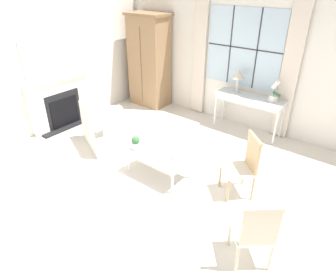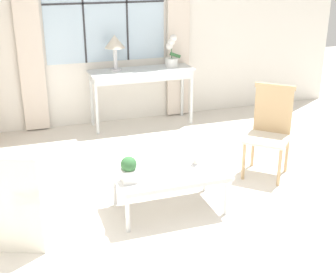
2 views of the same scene
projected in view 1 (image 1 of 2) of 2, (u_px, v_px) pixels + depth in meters
name	position (u px, v px, depth m)	size (l,w,h in m)	color
ground_plane	(149.00, 184.00, 4.87)	(14.00, 14.00, 0.00)	silver
wall_back_windowed	(243.00, 61.00, 6.26)	(7.20, 0.14, 2.80)	silver
wall_left	(57.00, 61.00, 6.25)	(0.06, 7.20, 2.80)	silver
fireplace	(60.00, 98.00, 6.42)	(0.34, 1.46, 1.96)	black
armoire	(149.00, 61.00, 7.38)	(1.00, 0.67, 2.22)	#93704C
console_table	(250.00, 101.00, 6.17)	(1.43, 0.45, 0.79)	silver
table_lamp	(238.00, 75.00, 6.17)	(0.27, 0.27, 0.48)	silver
potted_orchid	(274.00, 92.00, 5.82)	(0.22, 0.17, 0.44)	white
armchair_upholstered	(108.00, 131.00, 5.87)	(1.21, 1.13, 0.83)	silver
side_chair_wooden	(245.00, 163.00, 4.42)	(0.62, 0.62, 0.98)	beige
accent_chair_wooden	(256.00, 231.00, 3.27)	(0.62, 0.62, 0.94)	white
coffee_table	(159.00, 156.00, 4.91)	(1.04, 0.60, 0.41)	silver
potted_plant_small	(136.00, 143.00, 4.98)	(0.14, 0.14, 0.24)	white
pillar_candle	(174.00, 156.00, 4.73)	(0.09, 0.09, 0.14)	silver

